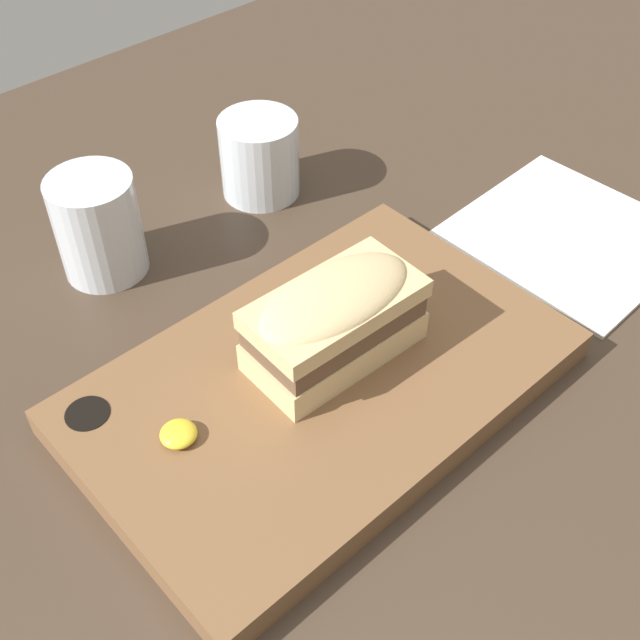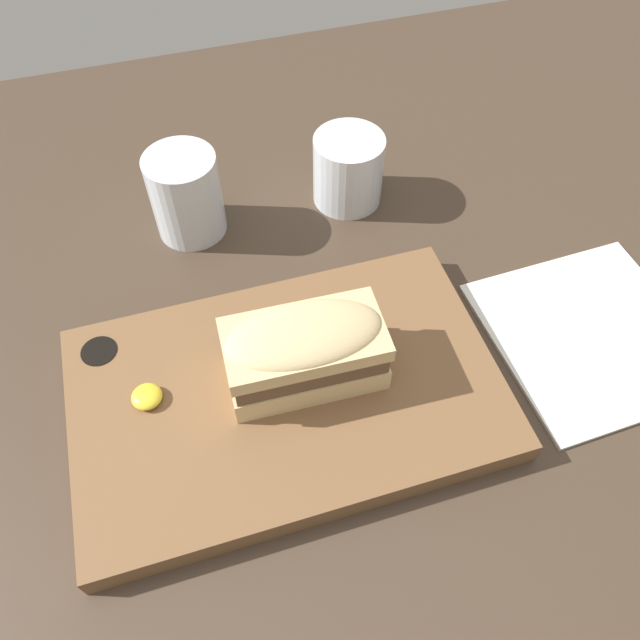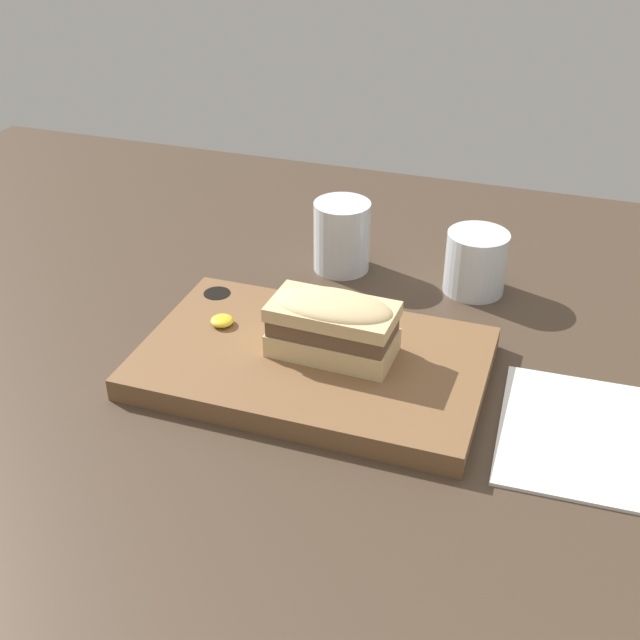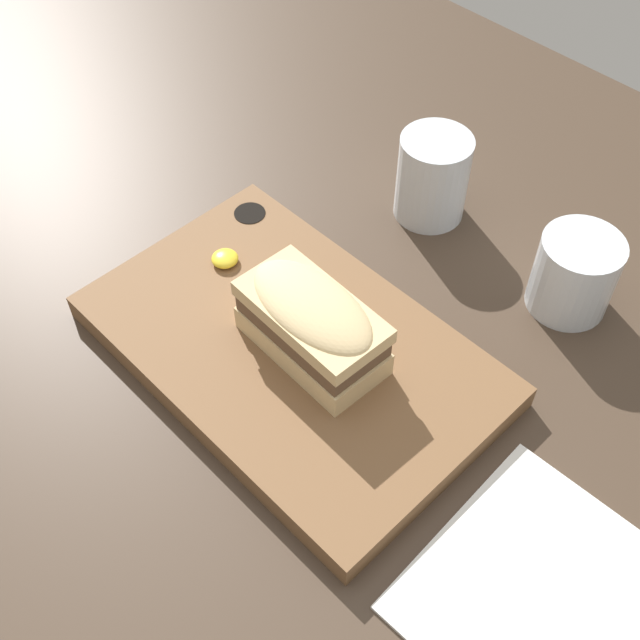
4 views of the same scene
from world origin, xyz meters
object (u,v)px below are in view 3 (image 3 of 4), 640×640
(serving_board, at_px, (312,362))
(napkin, at_px, (598,438))
(water_glass, at_px, (342,240))
(wine_glass, at_px, (475,265))
(sandwich, at_px, (333,323))

(serving_board, bearing_deg, napkin, -3.21)
(serving_board, relative_size, water_glass, 3.92)
(serving_board, relative_size, wine_glass, 4.62)
(napkin, bearing_deg, serving_board, 176.79)
(sandwich, bearing_deg, water_glass, 105.11)
(water_glass, xyz_separation_m, napkin, (0.35, -0.27, -0.04))
(serving_board, height_order, sandwich, sandwich)
(water_glass, relative_size, napkin, 0.48)
(sandwich, distance_m, water_glass, 0.25)
(water_glass, bearing_deg, napkin, -36.81)
(sandwich, relative_size, wine_glass, 1.69)
(serving_board, height_order, wine_glass, wine_glass)
(sandwich, xyz_separation_m, water_glass, (-0.06, 0.24, -0.02))
(water_glass, bearing_deg, serving_board, -80.02)
(napkin, bearing_deg, sandwich, 175.08)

